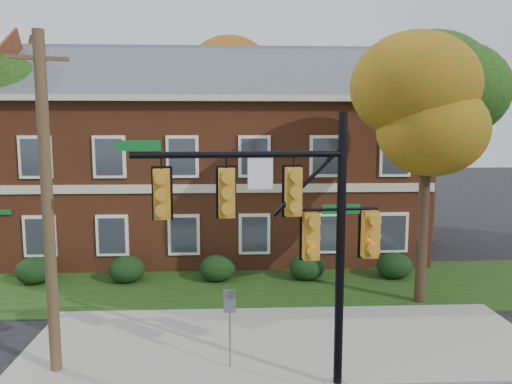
{
  "coord_description": "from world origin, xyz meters",
  "views": [
    {
      "loc": [
        -1.44,
        -12.21,
        5.99
      ],
      "look_at": [
        -0.68,
        3.0,
        4.0
      ],
      "focal_mm": 35.0,
      "sensor_mm": 36.0,
      "label": 1
    }
  ],
  "objects_px": {
    "hedge_far_left": "(34,271)",
    "tree_right_rear": "(445,84)",
    "hedge_right": "(307,267)",
    "hedge_left": "(127,269)",
    "traffic_signal": "(291,223)",
    "tree_far_rear": "(243,81)",
    "hedge_center": "(218,268)",
    "tree_near_right": "(436,106)",
    "apartment_building": "(219,148)",
    "sign_post": "(230,316)",
    "utility_pole": "(48,206)",
    "hedge_far_right": "(394,266)",
    "tree_left_rear": "(0,111)"
  },
  "relations": [
    {
      "from": "hedge_far_left",
      "to": "tree_right_rear",
      "type": "distance_m",
      "value": 20.75
    },
    {
      "from": "hedge_far_left",
      "to": "hedge_right",
      "type": "height_order",
      "value": "same"
    },
    {
      "from": "hedge_left",
      "to": "traffic_signal",
      "type": "xyz_separation_m",
      "value": [
        5.34,
        -8.3,
        3.39
      ]
    },
    {
      "from": "hedge_left",
      "to": "tree_far_rear",
      "type": "relative_size",
      "value": 0.12
    },
    {
      "from": "hedge_center",
      "to": "tree_near_right",
      "type": "distance_m",
      "value": 9.9
    },
    {
      "from": "apartment_building",
      "to": "tree_right_rear",
      "type": "distance_m",
      "value": 11.77
    },
    {
      "from": "hedge_right",
      "to": "sign_post",
      "type": "bearing_deg",
      "value": -112.67
    },
    {
      "from": "apartment_building",
      "to": "hedge_left",
      "type": "xyz_separation_m",
      "value": [
        -3.5,
        -5.25,
        -4.46
      ]
    },
    {
      "from": "utility_pole",
      "to": "hedge_right",
      "type": "bearing_deg",
      "value": 24.46
    },
    {
      "from": "utility_pole",
      "to": "apartment_building",
      "type": "bearing_deg",
      "value": 53.13
    },
    {
      "from": "hedge_far_left",
      "to": "hedge_center",
      "type": "bearing_deg",
      "value": 0.0
    },
    {
      "from": "hedge_far_right",
      "to": "tree_left_rear",
      "type": "bearing_deg",
      "value": 166.11
    },
    {
      "from": "tree_far_rear",
      "to": "tree_near_right",
      "type": "bearing_deg",
      "value": -69.73
    },
    {
      "from": "sign_post",
      "to": "hedge_far_right",
      "type": "bearing_deg",
      "value": 52.51
    },
    {
      "from": "apartment_building",
      "to": "hedge_left",
      "type": "distance_m",
      "value": 7.73
    },
    {
      "from": "hedge_center",
      "to": "hedge_far_right",
      "type": "xyz_separation_m",
      "value": [
        7.0,
        0.0,
        0.0
      ]
    },
    {
      "from": "traffic_signal",
      "to": "utility_pole",
      "type": "xyz_separation_m",
      "value": [
        -5.61,
        1.19,
        0.23
      ]
    },
    {
      "from": "tree_near_right",
      "to": "utility_pole",
      "type": "relative_size",
      "value": 1.05
    },
    {
      "from": "hedge_right",
      "to": "tree_far_rear",
      "type": "height_order",
      "value": "tree_far_rear"
    },
    {
      "from": "tree_left_rear",
      "to": "sign_post",
      "type": "relative_size",
      "value": 4.33
    },
    {
      "from": "hedge_right",
      "to": "tree_right_rear",
      "type": "height_order",
      "value": "tree_right_rear"
    },
    {
      "from": "tree_near_right",
      "to": "hedge_far_right",
      "type": "bearing_deg",
      "value": 94.52
    },
    {
      "from": "traffic_signal",
      "to": "utility_pole",
      "type": "height_order",
      "value": "utility_pole"
    },
    {
      "from": "hedge_left",
      "to": "hedge_far_right",
      "type": "height_order",
      "value": "same"
    },
    {
      "from": "traffic_signal",
      "to": "tree_left_rear",
      "type": "bearing_deg",
      "value": 127.84
    },
    {
      "from": "traffic_signal",
      "to": "hedge_right",
      "type": "bearing_deg",
      "value": 73.62
    },
    {
      "from": "tree_near_right",
      "to": "hedge_far_left",
      "type": "bearing_deg",
      "value": 168.73
    },
    {
      "from": "tree_far_rear",
      "to": "hedge_left",
      "type": "bearing_deg",
      "value": -110.29
    },
    {
      "from": "hedge_center",
      "to": "tree_right_rear",
      "type": "bearing_deg",
      "value": 28.37
    },
    {
      "from": "tree_far_rear",
      "to": "hedge_far_right",
      "type": "bearing_deg",
      "value": -66.63
    },
    {
      "from": "hedge_far_left",
      "to": "hedge_far_right",
      "type": "height_order",
      "value": "same"
    },
    {
      "from": "utility_pole",
      "to": "hedge_left",
      "type": "bearing_deg",
      "value": 67.94
    },
    {
      "from": "hedge_left",
      "to": "tree_right_rear",
      "type": "bearing_deg",
      "value": 22.42
    },
    {
      "from": "tree_near_right",
      "to": "tree_left_rear",
      "type": "relative_size",
      "value": 0.97
    },
    {
      "from": "apartment_building",
      "to": "tree_right_rear",
      "type": "xyz_separation_m",
      "value": [
        11.31,
        0.86,
        3.13
      ]
    },
    {
      "from": "hedge_far_left",
      "to": "tree_right_rear",
      "type": "xyz_separation_m",
      "value": [
        18.31,
        6.11,
        7.6
      ]
    },
    {
      "from": "sign_post",
      "to": "tree_near_right",
      "type": "bearing_deg",
      "value": 37.55
    },
    {
      "from": "hedge_center",
      "to": "traffic_signal",
      "type": "xyz_separation_m",
      "value": [
        1.84,
        -8.3,
        3.39
      ]
    },
    {
      "from": "utility_pole",
      "to": "sign_post",
      "type": "distance_m",
      "value": 5.07
    },
    {
      "from": "hedge_right",
      "to": "tree_near_right",
      "type": "distance_m",
      "value": 7.72
    },
    {
      "from": "hedge_far_left",
      "to": "hedge_left",
      "type": "relative_size",
      "value": 1.0
    },
    {
      "from": "hedge_far_right",
      "to": "tree_right_rear",
      "type": "height_order",
      "value": "tree_right_rear"
    },
    {
      "from": "traffic_signal",
      "to": "tree_far_rear",
      "type": "bearing_deg",
      "value": 86.25
    },
    {
      "from": "hedge_left",
      "to": "traffic_signal",
      "type": "distance_m",
      "value": 10.44
    },
    {
      "from": "hedge_far_right",
      "to": "utility_pole",
      "type": "height_order",
      "value": "utility_pole"
    },
    {
      "from": "hedge_right",
      "to": "sign_post",
      "type": "relative_size",
      "value": 0.68
    },
    {
      "from": "tree_right_rear",
      "to": "traffic_signal",
      "type": "height_order",
      "value": "tree_right_rear"
    },
    {
      "from": "hedge_far_left",
      "to": "utility_pole",
      "type": "bearing_deg",
      "value": -65.53
    },
    {
      "from": "tree_left_rear",
      "to": "traffic_signal",
      "type": "bearing_deg",
      "value": -47.06
    },
    {
      "from": "hedge_right",
      "to": "utility_pole",
      "type": "distance_m",
      "value": 10.79
    }
  ]
}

